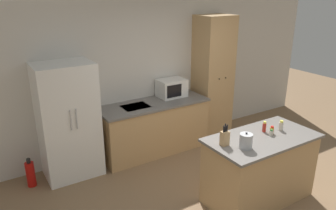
{
  "coord_description": "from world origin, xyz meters",
  "views": [
    {
      "loc": [
        -2.84,
        -2.62,
        2.76
      ],
      "look_at": [
        -0.35,
        1.4,
        1.05
      ],
      "focal_mm": 35.0,
      "sensor_mm": 36.0,
      "label": 1
    }
  ],
  "objects_px": {
    "spice_bottle_green_herb": "(271,133)",
    "fire_extinguisher": "(31,174)",
    "microwave": "(172,88)",
    "spice_bottle_short_red": "(281,126)",
    "pantry_cabinet": "(213,77)",
    "knife_block": "(225,138)",
    "kettle": "(246,141)",
    "spice_bottle_tall_dark": "(272,130)",
    "refrigerator": "(68,121)",
    "spice_bottle_amber_oil": "(264,127)"
  },
  "relations": [
    {
      "from": "refrigerator",
      "to": "spice_bottle_green_herb",
      "type": "height_order",
      "value": "refrigerator"
    },
    {
      "from": "microwave",
      "to": "spice_bottle_short_red",
      "type": "xyz_separation_m",
      "value": [
        0.43,
        -2.08,
        -0.06
      ]
    },
    {
      "from": "spice_bottle_green_herb",
      "to": "fire_extinguisher",
      "type": "bearing_deg",
      "value": 143.85
    },
    {
      "from": "refrigerator",
      "to": "spice_bottle_amber_oil",
      "type": "height_order",
      "value": "refrigerator"
    },
    {
      "from": "knife_block",
      "to": "spice_bottle_short_red",
      "type": "height_order",
      "value": "knife_block"
    },
    {
      "from": "refrigerator",
      "to": "spice_bottle_tall_dark",
      "type": "relative_size",
      "value": 16.87
    },
    {
      "from": "spice_bottle_short_red",
      "to": "spice_bottle_green_herb",
      "type": "distance_m",
      "value": 0.24
    },
    {
      "from": "spice_bottle_tall_dark",
      "to": "spice_bottle_green_herb",
      "type": "relative_size",
      "value": 1.26
    },
    {
      "from": "refrigerator",
      "to": "knife_block",
      "type": "height_order",
      "value": "refrigerator"
    },
    {
      "from": "spice_bottle_short_red",
      "to": "spice_bottle_amber_oil",
      "type": "height_order",
      "value": "spice_bottle_amber_oil"
    },
    {
      "from": "knife_block",
      "to": "fire_extinguisher",
      "type": "relative_size",
      "value": 0.63
    },
    {
      "from": "spice_bottle_green_herb",
      "to": "fire_extinguisher",
      "type": "relative_size",
      "value": 0.19
    },
    {
      "from": "spice_bottle_short_red",
      "to": "microwave",
      "type": "bearing_deg",
      "value": 101.56
    },
    {
      "from": "refrigerator",
      "to": "kettle",
      "type": "height_order",
      "value": "refrigerator"
    },
    {
      "from": "pantry_cabinet",
      "to": "spice_bottle_amber_oil",
      "type": "relative_size",
      "value": 15.74
    },
    {
      "from": "knife_block",
      "to": "microwave",
      "type": "bearing_deg",
      "value": 75.71
    },
    {
      "from": "spice_bottle_tall_dark",
      "to": "kettle",
      "type": "height_order",
      "value": "kettle"
    },
    {
      "from": "spice_bottle_tall_dark",
      "to": "spice_bottle_green_herb",
      "type": "bearing_deg",
      "value": -144.28
    },
    {
      "from": "refrigerator",
      "to": "spice_bottle_tall_dark",
      "type": "distance_m",
      "value": 2.91
    },
    {
      "from": "microwave",
      "to": "spice_bottle_tall_dark",
      "type": "xyz_separation_m",
      "value": [
        0.24,
        -2.09,
        -0.08
      ]
    },
    {
      "from": "spice_bottle_tall_dark",
      "to": "spice_bottle_short_red",
      "type": "relative_size",
      "value": 0.73
    },
    {
      "from": "refrigerator",
      "to": "microwave",
      "type": "xyz_separation_m",
      "value": [
        1.89,
        0.11,
        0.18
      ]
    },
    {
      "from": "microwave",
      "to": "refrigerator",
      "type": "bearing_deg",
      "value": -176.6
    },
    {
      "from": "fire_extinguisher",
      "to": "refrigerator",
      "type": "bearing_deg",
      "value": 2.96
    },
    {
      "from": "refrigerator",
      "to": "fire_extinguisher",
      "type": "distance_m",
      "value": 0.93
    },
    {
      "from": "microwave",
      "to": "fire_extinguisher",
      "type": "distance_m",
      "value": 2.67
    },
    {
      "from": "fire_extinguisher",
      "to": "pantry_cabinet",
      "type": "bearing_deg",
      "value": 1.28
    },
    {
      "from": "spice_bottle_tall_dark",
      "to": "fire_extinguisher",
      "type": "distance_m",
      "value": 3.47
    },
    {
      "from": "pantry_cabinet",
      "to": "knife_block",
      "type": "height_order",
      "value": "pantry_cabinet"
    },
    {
      "from": "pantry_cabinet",
      "to": "microwave",
      "type": "xyz_separation_m",
      "value": [
        -0.88,
        0.07,
        -0.09
      ]
    },
    {
      "from": "knife_block",
      "to": "spice_bottle_green_herb",
      "type": "distance_m",
      "value": 0.71
    },
    {
      "from": "refrigerator",
      "to": "microwave",
      "type": "bearing_deg",
      "value": 3.4
    },
    {
      "from": "spice_bottle_amber_oil",
      "to": "fire_extinguisher",
      "type": "relative_size",
      "value": 0.33
    },
    {
      "from": "refrigerator",
      "to": "microwave",
      "type": "height_order",
      "value": "refrigerator"
    },
    {
      "from": "knife_block",
      "to": "kettle",
      "type": "relative_size",
      "value": 1.35
    },
    {
      "from": "knife_block",
      "to": "spice_bottle_tall_dark",
      "type": "xyz_separation_m",
      "value": [
        0.76,
        -0.07,
        -0.05
      ]
    },
    {
      "from": "kettle",
      "to": "spice_bottle_amber_oil",
      "type": "bearing_deg",
      "value": 21.41
    },
    {
      "from": "pantry_cabinet",
      "to": "spice_bottle_tall_dark",
      "type": "xyz_separation_m",
      "value": [
        -0.63,
        -2.02,
        -0.16
      ]
    },
    {
      "from": "refrigerator",
      "to": "fire_extinguisher",
      "type": "xyz_separation_m",
      "value": [
        -0.63,
        -0.03,
        -0.68
      ]
    },
    {
      "from": "knife_block",
      "to": "kettle",
      "type": "bearing_deg",
      "value": -49.56
    },
    {
      "from": "kettle",
      "to": "spice_bottle_tall_dark",
      "type": "bearing_deg",
      "value": 11.52
    },
    {
      "from": "microwave",
      "to": "knife_block",
      "type": "relative_size",
      "value": 1.72
    },
    {
      "from": "pantry_cabinet",
      "to": "kettle",
      "type": "relative_size",
      "value": 11.02
    },
    {
      "from": "spice_bottle_short_red",
      "to": "fire_extinguisher",
      "type": "bearing_deg",
      "value": 146.7
    },
    {
      "from": "fire_extinguisher",
      "to": "spice_bottle_amber_oil",
      "type": "bearing_deg",
      "value": -34.13
    },
    {
      "from": "microwave",
      "to": "spice_bottle_tall_dark",
      "type": "bearing_deg",
      "value": -83.36
    },
    {
      "from": "kettle",
      "to": "knife_block",
      "type": "bearing_deg",
      "value": 130.44
    },
    {
      "from": "refrigerator",
      "to": "knife_block",
      "type": "xyz_separation_m",
      "value": [
        1.38,
        -1.9,
        0.16
      ]
    },
    {
      "from": "microwave",
      "to": "kettle",
      "type": "height_order",
      "value": "microwave"
    },
    {
      "from": "pantry_cabinet",
      "to": "spice_bottle_short_red",
      "type": "bearing_deg",
      "value": -102.6
    }
  ]
}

